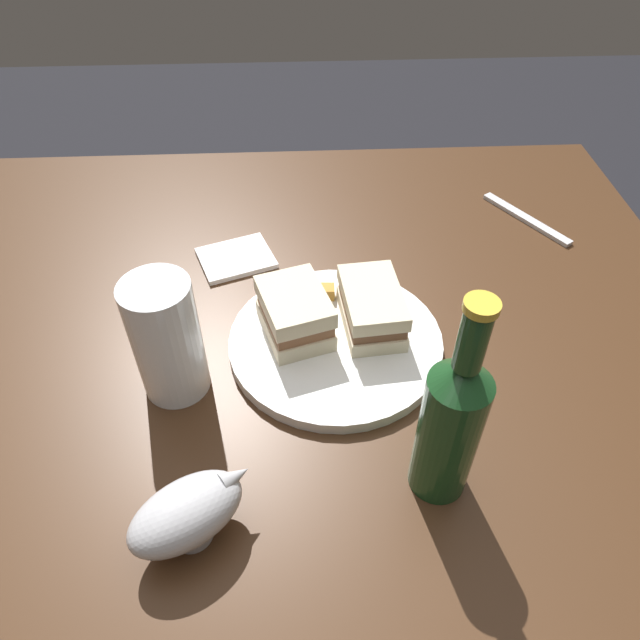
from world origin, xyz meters
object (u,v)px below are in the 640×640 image
object	(u,v)px
plate	(339,342)
fork	(528,219)
sandwich_half_left	(375,307)
cider_bottle	(455,423)
napkin	(239,258)
gravy_boat	(192,512)
sandwich_half_right	(298,313)
pint_glass	(172,346)

from	to	relation	value
plate	fork	size ratio (longest dim) A/B	1.58
sandwich_half_left	fork	bearing A→B (deg)	-139.45
plate	cider_bottle	xyz separation A→B (m)	(-0.10, 0.21, 0.09)
cider_bottle	napkin	xyz separation A→B (m)	(0.24, -0.40, -0.10)
gravy_boat	cider_bottle	distance (m)	0.27
gravy_boat	fork	size ratio (longest dim) A/B	0.77
napkin	sandwich_half_right	bearing A→B (deg)	116.85
sandwich_half_left	gravy_boat	world-z (taller)	sandwich_half_left
sandwich_half_right	plate	bearing A→B (deg)	164.05
pint_glass	gravy_boat	xyz separation A→B (m)	(-0.04, 0.20, -0.03)
sandwich_half_left	gravy_boat	size ratio (longest dim) A/B	0.92
sandwich_half_left	fork	xyz separation A→B (m)	(-0.30, -0.25, -0.04)
pint_glass	cider_bottle	distance (m)	0.34
fork	gravy_boat	bearing A→B (deg)	103.51
sandwich_half_left	cider_bottle	distance (m)	0.24
sandwich_half_right	cider_bottle	xyz separation A→B (m)	(-0.15, 0.22, 0.05)
sandwich_half_right	cider_bottle	size ratio (longest dim) A/B	0.47
sandwich_half_right	sandwich_half_left	bearing A→B (deg)	-174.60
sandwich_half_left	fork	distance (m)	0.39
cider_bottle	napkin	world-z (taller)	cider_bottle
plate	gravy_boat	size ratio (longest dim) A/B	2.06
napkin	fork	world-z (taller)	napkin
gravy_boat	sandwich_half_left	bearing A→B (deg)	-127.27
plate	fork	bearing A→B (deg)	-141.15
sandwich_half_left	fork	world-z (taller)	sandwich_half_left
sandwich_half_right	napkin	distance (m)	0.21
plate	cider_bottle	size ratio (longest dim) A/B	1.07
sandwich_half_right	pint_glass	bearing A→B (deg)	25.07
sandwich_half_right	pint_glass	distance (m)	0.17
plate	sandwich_half_left	distance (m)	0.07
sandwich_half_right	cider_bottle	world-z (taller)	cider_bottle
sandwich_half_left	pint_glass	xyz separation A→B (m)	(0.25, 0.08, 0.02)
pint_glass	sandwich_half_left	bearing A→B (deg)	-162.42
pint_glass	plate	bearing A→B (deg)	-164.81
napkin	fork	bearing A→B (deg)	-170.19
fork	cider_bottle	bearing A→B (deg)	120.01
gravy_boat	cider_bottle	size ratio (longest dim) A/B	0.52
sandwich_half_right	gravy_boat	distance (m)	0.29
gravy_boat	sandwich_half_right	bearing A→B (deg)	-112.25
gravy_boat	cider_bottle	bearing A→B (deg)	-169.45
plate	pint_glass	bearing A→B (deg)	15.19
cider_bottle	pint_glass	bearing A→B (deg)	-26.61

